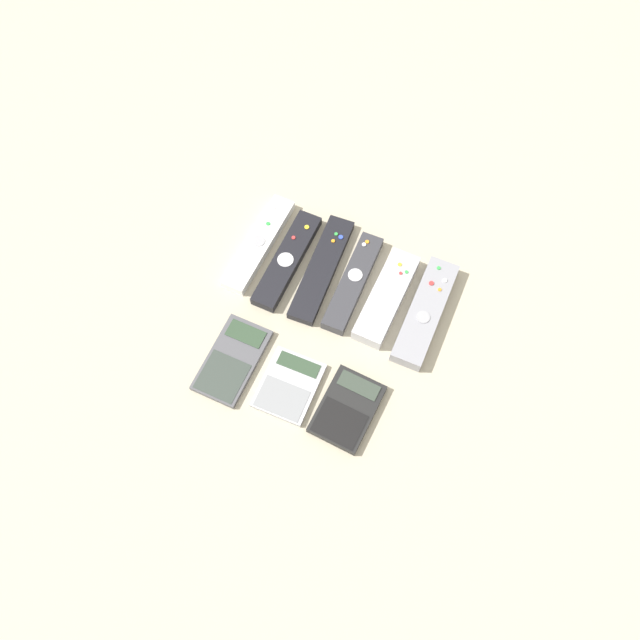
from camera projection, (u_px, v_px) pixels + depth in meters
name	position (u px, v px, depth m)	size (l,w,h in m)	color
ground_plane	(312.00, 341.00, 1.07)	(3.00, 3.00, 0.00)	#B2A88E
remote_0	(259.00, 244.00, 1.14)	(0.05, 0.21, 0.02)	white
remote_1	(287.00, 260.00, 1.12)	(0.05, 0.20, 0.02)	black
remote_2	(322.00, 269.00, 1.12)	(0.06, 0.22, 0.02)	black
remote_3	(353.00, 282.00, 1.10)	(0.04, 0.20, 0.02)	#333338
remote_4	(386.00, 297.00, 1.09)	(0.06, 0.18, 0.03)	#B7B7BC
remote_5	(425.00, 312.00, 1.07)	(0.06, 0.21, 0.03)	gray
calculator_0	(232.00, 360.00, 1.05)	(0.08, 0.15, 0.01)	#4C4C51
calculator_1	(288.00, 385.00, 1.03)	(0.09, 0.11, 0.01)	#B2B2B7
calculator_2	(347.00, 409.00, 1.01)	(0.09, 0.13, 0.02)	black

